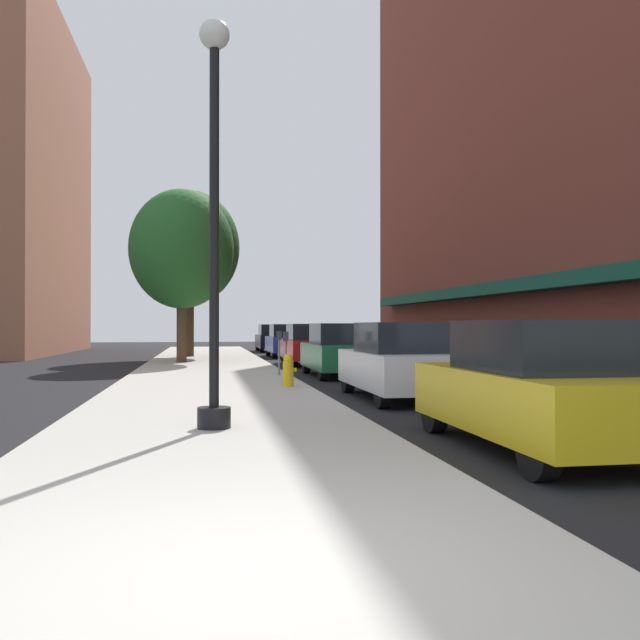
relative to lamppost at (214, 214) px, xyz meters
The scene contains 16 objects.
ground_plane 13.24m from the lamppost, 71.76° to the left, with size 90.00×90.00×0.00m, color black.
sidewalk_slab 13.57m from the lamppost, 89.91° to the left, with size 4.80×50.00×0.12m, color #B7B2A8.
building_right_brick 23.98m from the lamppost, 47.18° to the left, with size 6.80×40.00×25.14m.
building_far_background 33.68m from the lamppost, 109.41° to the left, with size 6.80×18.00×19.08m.
lamppost is the anchor object (origin of this frame).
fire_hydrant 7.25m from the lamppost, 73.82° to the left, with size 0.33×0.26×0.79m.
parking_meter_near 9.12m from the lamppost, 76.44° to the left, with size 0.14×0.09×1.31m.
parking_meter_far 10.69m from the lamppost, 78.58° to the left, with size 0.14×0.09×1.31m.
tree_near 18.24m from the lamppost, 93.19° to the left, with size 4.19×4.19×6.98m.
tree_mid 23.36m from the lamppost, 91.95° to the left, with size 4.74×4.74×7.94m.
car_yellow 5.03m from the lamppost, 24.58° to the right, with size 1.80×4.30×1.66m.
car_white 6.37m from the lamppost, 47.07° to the left, with size 1.80×4.30×1.66m.
car_green 11.93m from the lamppost, 69.87° to the left, with size 1.80×4.30×1.66m.
car_red 17.84m from the lamppost, 76.85° to the left, with size 1.80×4.30×1.66m.
car_blue 24.91m from the lamppost, 80.67° to the left, with size 1.80×4.30×1.66m.
car_black 32.04m from the lamppost, 82.77° to the left, with size 1.80×4.30×1.66m.
Camera 1 is at (-0.18, -4.12, 1.60)m, focal length 38.33 mm.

